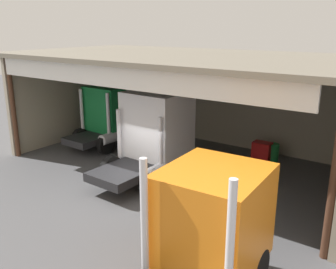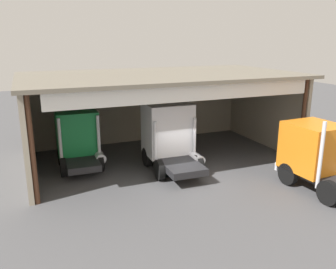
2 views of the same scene
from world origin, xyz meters
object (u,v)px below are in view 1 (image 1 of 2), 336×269
at_px(truck_green_center_left_bay, 110,114).
at_px(truck_orange_center_right_bay, 207,234).
at_px(truck_white_center_bay, 154,134).
at_px(oil_drum, 273,153).
at_px(tool_cart, 262,152).

distance_m(truck_green_center_left_bay, truck_orange_center_right_bay, 13.11).
xyz_separation_m(truck_green_center_left_bay, truck_white_center_bay, (4.85, -2.21, 0.20)).
xyz_separation_m(truck_orange_center_right_bay, oil_drum, (-2.10, 10.31, -1.27)).
bearing_deg(truck_white_center_bay, oil_drum, 54.68).
relative_size(truck_white_center_bay, oil_drum, 5.24).
bearing_deg(oil_drum, truck_white_center_bay, -127.23).
height_order(truck_orange_center_right_bay, oil_drum, truck_orange_center_right_bay).
relative_size(truck_orange_center_right_bay, tool_cart, 5.38).
xyz_separation_m(truck_green_center_left_bay, truck_orange_center_right_bay, (10.66, -7.63, -0.04)).
xyz_separation_m(truck_orange_center_right_bay, tool_cart, (-2.55, 10.01, -1.23)).
bearing_deg(truck_white_center_bay, truck_green_center_left_bay, 157.46).
bearing_deg(truck_white_center_bay, truck_orange_center_right_bay, -41.15).
height_order(truck_white_center_bay, truck_orange_center_right_bay, truck_white_center_bay).
relative_size(oil_drum, tool_cart, 0.92).
relative_size(truck_green_center_left_bay, truck_orange_center_right_bay, 0.80).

